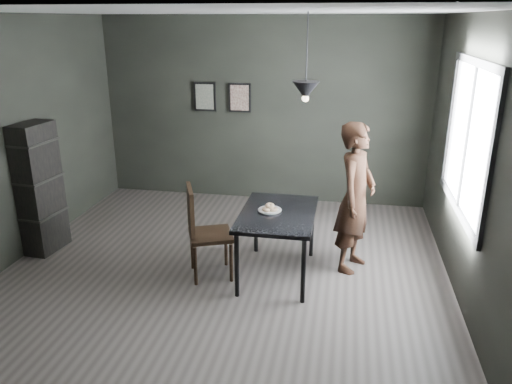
% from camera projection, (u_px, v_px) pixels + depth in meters
% --- Properties ---
extents(ground, '(5.00, 5.00, 0.00)m').
position_uv_depth(ground, '(225.00, 269.00, 5.75)').
color(ground, '#34302D').
rests_on(ground, ground).
extents(back_wall, '(5.00, 0.10, 2.80)m').
position_uv_depth(back_wall, '(263.00, 111.00, 7.61)').
color(back_wall, black).
rests_on(back_wall, ground).
extents(ceiling, '(5.00, 5.00, 0.02)m').
position_uv_depth(ceiling, '(220.00, 11.00, 4.83)').
color(ceiling, silver).
rests_on(ceiling, ground).
extents(window_assembly, '(0.04, 1.96, 1.56)m').
position_uv_depth(window_assembly, '(467.00, 139.00, 4.98)').
color(window_assembly, white).
rests_on(window_assembly, ground).
extents(cafe_table, '(0.80, 1.20, 0.75)m').
position_uv_depth(cafe_table, '(278.00, 219.00, 5.42)').
color(cafe_table, black).
rests_on(cafe_table, ground).
extents(white_plate, '(0.23, 0.23, 0.01)m').
position_uv_depth(white_plate, '(270.00, 211.00, 5.43)').
color(white_plate, silver).
rests_on(white_plate, cafe_table).
extents(donut_pile, '(0.17, 0.17, 0.08)m').
position_uv_depth(donut_pile, '(270.00, 208.00, 5.42)').
color(donut_pile, '#F8E7C1').
rests_on(donut_pile, white_plate).
extents(woman, '(0.60, 0.73, 1.70)m').
position_uv_depth(woman, '(356.00, 198.00, 5.54)').
color(woman, black).
rests_on(woman, ground).
extents(wood_chair, '(0.59, 0.59, 1.05)m').
position_uv_depth(wood_chair, '(202.00, 226.00, 5.42)').
color(wood_chair, black).
rests_on(wood_chair, ground).
extents(shelf_unit, '(0.35, 0.56, 1.59)m').
position_uv_depth(shelf_unit, '(40.00, 189.00, 6.01)').
color(shelf_unit, black).
rests_on(shelf_unit, ground).
extents(pendant_lamp, '(0.28, 0.28, 0.86)m').
position_uv_depth(pendant_lamp, '(306.00, 90.00, 5.02)').
color(pendant_lamp, black).
rests_on(pendant_lamp, ground).
extents(framed_print_left, '(0.34, 0.04, 0.44)m').
position_uv_depth(framed_print_left, '(205.00, 97.00, 7.67)').
color(framed_print_left, black).
rests_on(framed_print_left, ground).
extents(framed_print_right, '(0.34, 0.04, 0.44)m').
position_uv_depth(framed_print_right, '(240.00, 98.00, 7.58)').
color(framed_print_right, black).
rests_on(framed_print_right, ground).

